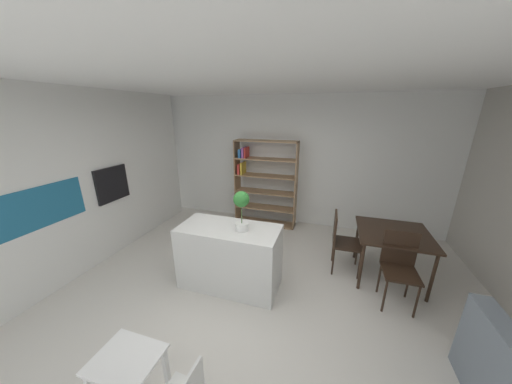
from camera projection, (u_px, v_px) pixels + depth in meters
The scene contains 13 objects.
ground_plane at pixel (244, 301), 3.27m from camera, with size 9.00×9.00×0.00m, color beige.
ceiling_slab at pixel (240, 71), 2.40m from camera, with size 6.55×5.48×0.06m.
back_partition at pixel (286, 162), 5.29m from camera, with size 6.55×0.06×2.75m, color silver.
tall_cabinet_run_left at pixel (61, 184), 3.66m from camera, with size 0.62×4.93×2.75m, color silver.
cabinet_niche_splashback at pixel (40, 208), 3.14m from camera, with size 0.01×1.14×0.54m.
built_in_oven at pixel (112, 184), 4.13m from camera, with size 0.06×0.61×0.58m.
kitchen_island at pixel (230, 256), 3.46m from camera, with size 1.39×0.65×0.91m, color silver.
potted_plant_on_island at pixel (241, 206), 3.14m from camera, with size 0.21×0.21×0.54m.
open_bookshelf at pixel (263, 181), 5.26m from camera, with size 1.33×0.34×1.85m.
child_table at pixel (128, 367), 2.00m from camera, with size 0.52×0.43×0.51m.
dining_table at pixel (393, 237), 3.54m from camera, with size 0.97×0.94×0.75m.
dining_chair_near at pixel (400, 262), 3.13m from camera, with size 0.42×0.43×0.96m.
dining_chair_island_side at pixel (341, 237), 3.77m from camera, with size 0.44×0.45×0.93m.
Camera 1 is at (0.94, -2.48, 2.40)m, focal length 17.14 mm.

